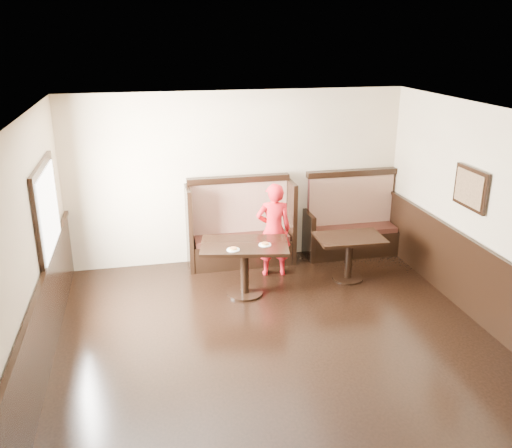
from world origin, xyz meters
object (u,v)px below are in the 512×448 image
object	(u,v)px
booth_main	(240,232)
child	(274,230)
booth_neighbor	(352,227)
table_neighbor	(349,248)
table_main	(244,256)

from	to	relation	value
booth_main	child	distance (m)	0.75
booth_neighbor	table_neighbor	distance (m)	1.10
table_neighbor	child	bearing A→B (deg)	160.58
booth_neighbor	table_neighbor	world-z (taller)	booth_neighbor
booth_main	table_main	xyz separation A→B (m)	(-0.16, -1.17, 0.08)
booth_main	booth_neighbor	bearing A→B (deg)	-0.05
table_main	child	world-z (taller)	child
table_main	child	bearing A→B (deg)	56.31
booth_neighbor	child	xyz separation A→B (m)	(-1.53, -0.58, 0.27)
booth_neighbor	table_neighbor	size ratio (longest dim) A/B	1.59
booth_main	table_neighbor	xyz separation A→B (m)	(1.51, -1.01, 0.00)
booth_neighbor	table_main	xyz separation A→B (m)	(-2.11, -1.16, 0.13)
table_main	child	xyz separation A→B (m)	(0.58, 0.59, 0.14)
booth_main	table_neighbor	size ratio (longest dim) A/B	1.69
booth_main	table_neighbor	bearing A→B (deg)	-33.67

